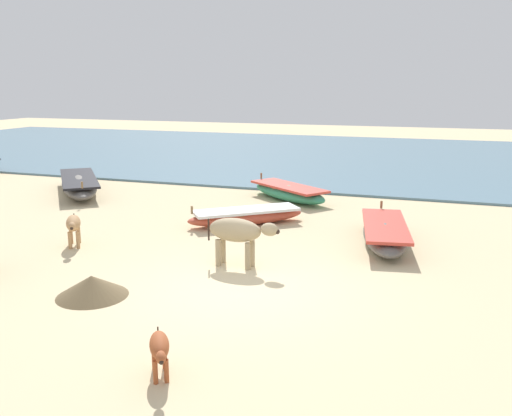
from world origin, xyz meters
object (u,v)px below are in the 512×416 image
Objects in this scene: fishing_boat_6 at (385,233)px; calf_far_rust at (160,348)px; fishing_boat_0 at (79,184)px; fishing_boat_1 at (246,216)px; calf_near_tan at (73,225)px; cow_adult_dun at (238,232)px; fishing_boat_3 at (289,192)px.

calf_far_rust is (-2.05, -6.95, 0.14)m from fishing_boat_6.
fishing_boat_1 is at bearing 33.05° from fishing_boat_0.
fishing_boat_6 is 7.16m from calf_near_tan.
cow_adult_dun reaches higher than fishing_boat_1.
cow_adult_dun is 4.04m from calf_near_tan.
fishing_boat_3 is 4.07× the size of calf_far_rust.
fishing_boat_0 reaches higher than calf_near_tan.
calf_near_tan is at bearing -165.42° from calf_far_rust.
calf_near_tan reaches higher than fishing_boat_3.
fishing_boat_0 is 9.53m from cow_adult_dun.
fishing_boat_1 is 0.92× the size of fishing_boat_3.
fishing_boat_0 is 1.46× the size of fishing_boat_1.
fishing_boat_3 is (7.08, 1.18, -0.03)m from fishing_boat_0.
fishing_boat_1 is 3.71m from fishing_boat_6.
cow_adult_dun is 4.39m from calf_far_rust.
calf_near_tan reaches higher than calf_far_rust.
calf_near_tan is at bearing -3.84° from fishing_boat_0.
cow_adult_dun is 1.56× the size of calf_near_tan.
fishing_boat_0 is 5.49× the size of calf_far_rust.
fishing_boat_0 reaches higher than fishing_boat_6.
cow_adult_dun is at bearing 156.13° from calf_far_rust.
fishing_boat_6 is at bearing 166.90° from fishing_boat_3.
calf_far_rust is (1.37, -10.91, 0.14)m from fishing_boat_3.
fishing_boat_3 is 7.27m from calf_near_tan.
calf_near_tan is (-4.03, 0.09, -0.21)m from cow_adult_dun.
fishing_boat_1 is 3.33m from fishing_boat_3.
calf_near_tan is at bearing 99.28° from fishing_boat_3.
fishing_boat_3 is 3.25× the size of calf_near_tan.
fishing_boat_6 reaches higher than fishing_boat_1.
fishing_boat_6 is 4.51× the size of calf_far_rust.
calf_near_tan is at bearing 101.09° from fishing_boat_6.
cow_adult_dun is (0.77, -6.57, 0.46)m from fishing_boat_3.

